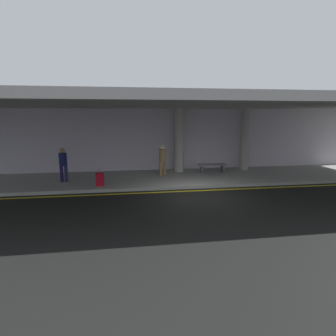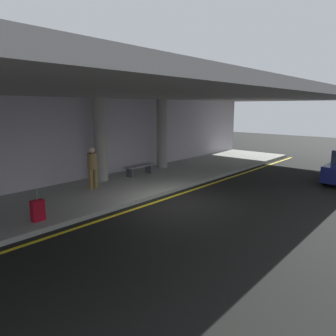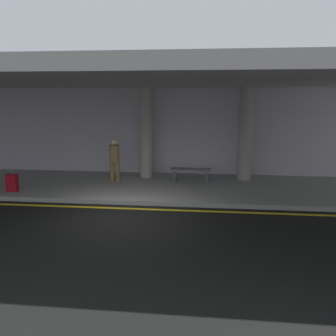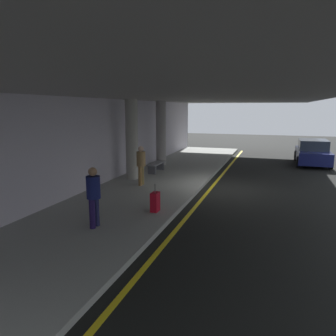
{
  "view_description": "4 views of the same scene",
  "coord_description": "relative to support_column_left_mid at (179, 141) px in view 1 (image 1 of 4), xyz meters",
  "views": [
    {
      "loc": [
        -3.03,
        -11.26,
        3.4
      ],
      "look_at": [
        -0.97,
        2.28,
        0.79
      ],
      "focal_mm": 29.54,
      "sensor_mm": 36.0,
      "label": 1
    },
    {
      "loc": [
        -8.19,
        -6.8,
        3.4
      ],
      "look_at": [
        0.98,
        1.29,
        0.97
      ],
      "focal_mm": 33.09,
      "sensor_mm": 36.0,
      "label": 2
    },
    {
      "loc": [
        2.37,
        -9.28,
        3.4
      ],
      "look_at": [
        1.23,
        1.44,
        1.16
      ],
      "focal_mm": 36.41,
      "sensor_mm": 36.0,
      "label": 3
    },
    {
      "loc": [
        -13.68,
        -1.88,
        3.4
      ],
      "look_at": [
        -0.33,
        2.53,
        0.81
      ],
      "focal_mm": 34.99,
      "sensor_mm": 36.0,
      "label": 4
    }
  ],
  "objects": [
    {
      "name": "ground_plane",
      "position": [
        0.0,
        -4.39,
        -1.97
      ],
      "size": [
        60.0,
        60.0,
        0.0
      ],
      "primitive_type": "plane",
      "color": "black"
    },
    {
      "name": "sidewalk",
      "position": [
        0.0,
        -1.29,
        -1.9
      ],
      "size": [
        26.0,
        4.2,
        0.15
      ],
      "primitive_type": "cube",
      "color": "gray",
      "rests_on": "ground"
    },
    {
      "name": "lane_stripe_yellow",
      "position": [
        0.0,
        -3.74,
        -1.97
      ],
      "size": [
        26.0,
        0.14,
        0.01
      ],
      "primitive_type": "cube",
      "color": "yellow",
      "rests_on": "ground"
    },
    {
      "name": "support_column_left_mid",
      "position": [
        0.0,
        0.0,
        0.0
      ],
      "size": [
        0.57,
        0.57,
        3.65
      ],
      "primitive_type": "cylinder",
      "color": "gray",
      "rests_on": "sidewalk"
    },
    {
      "name": "support_column_center",
      "position": [
        4.0,
        0.0,
        0.0
      ],
      "size": [
        0.57,
        0.57,
        3.65
      ],
      "primitive_type": "cylinder",
      "color": "gray",
      "rests_on": "sidewalk"
    },
    {
      "name": "ceiling_overhang",
      "position": [
        0.0,
        -1.79,
        1.97
      ],
      "size": [
        28.0,
        13.2,
        0.3
      ],
      "primitive_type": "cube",
      "color": "#9D9794",
      "rests_on": "support_column_far_left"
    },
    {
      "name": "terminal_back_wall",
      "position": [
        0.0,
        0.96,
        -0.07
      ],
      "size": [
        26.0,
        0.3,
        3.8
      ],
      "primitive_type": "cube",
      "color": "#B8B1BD",
      "rests_on": "ground"
    },
    {
      "name": "traveler_with_luggage",
      "position": [
        -1.09,
        -0.91,
        -0.86
      ],
      "size": [
        0.38,
        0.38,
        1.68
      ],
      "rotation": [
        0.0,
        0.0,
        0.06
      ],
      "color": "olive",
      "rests_on": "sidewalk"
    },
    {
      "name": "person_waiting_for_ride",
      "position": [
        -6.13,
        -1.64,
        -0.86
      ],
      "size": [
        0.38,
        0.38,
        1.68
      ],
      "rotation": [
        0.0,
        0.0,
        4.6
      ],
      "color": "#1B103D",
      "rests_on": "sidewalk"
    },
    {
      "name": "suitcase_upright_primary",
      "position": [
        -4.3,
        -2.74,
        -1.51
      ],
      "size": [
        0.36,
        0.22,
        0.9
      ],
      "rotation": [
        0.0,
        0.0,
        -0.01
      ],
      "color": "#A10A1A",
      "rests_on": "sidewalk"
    },
    {
      "name": "bench_metal",
      "position": [
        1.86,
        -0.49,
        -1.47
      ],
      "size": [
        1.6,
        0.5,
        0.48
      ],
      "color": "slate",
      "rests_on": "sidewalk"
    }
  ]
}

